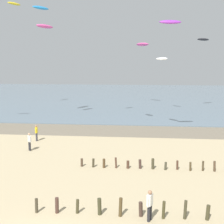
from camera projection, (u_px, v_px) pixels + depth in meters
wet_sand_strip at (101, 130)px, 37.21m from camera, size 120.00×6.28×0.01m
sea at (121, 96)px, 74.65m from camera, size 160.00×70.00×0.10m
groyne_near at (145, 209)px, 16.40m from camera, size 12.96×0.35×1.06m
groyne_mid at (150, 164)px, 23.77m from camera, size 11.52×0.35×0.87m
person_by_waterline at (150, 204)px, 15.94m from camera, size 0.36×0.52×1.71m
person_left_flank at (36, 132)px, 32.16m from camera, size 0.28×0.56×1.71m
person_trailing_behind at (29, 141)px, 28.62m from camera, size 0.39×0.47×1.71m
kite_aloft_0 at (14, 4)px, 51.09m from camera, size 2.01×2.90×0.64m
kite_aloft_5 at (203, 39)px, 51.18m from camera, size 2.60×2.18×0.42m
kite_aloft_6 at (142, 44)px, 56.02m from camera, size 2.99×3.20×0.84m
kite_aloft_7 at (162, 59)px, 35.97m from camera, size 1.73×1.86×0.47m
kite_aloft_8 at (170, 22)px, 31.57m from camera, size 2.43×1.17×0.61m
kite_aloft_9 at (41, 8)px, 40.00m from camera, size 2.20×2.65×0.67m
kite_aloft_11 at (45, 26)px, 44.22m from camera, size 2.43×3.54×0.67m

